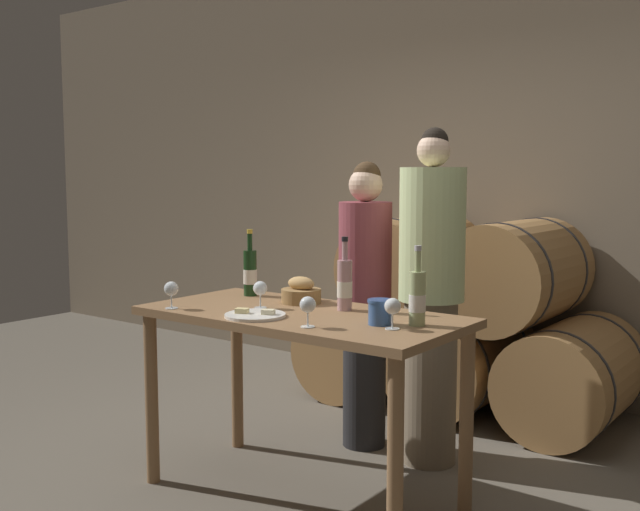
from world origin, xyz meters
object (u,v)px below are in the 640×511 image
wine_glass_center (308,306)px  tasting_table (301,339)px  blue_crock (380,311)px  wine_glass_left (260,289)px  person_right (431,295)px  wine_glass_right (393,307)px  bread_basket (301,293)px  wine_glass_far_left (171,290)px  wine_bottle_white (417,298)px  wine_bottle_rose (345,284)px  wine_bottle_red (250,272)px  person_left (365,301)px  cheese_plate (255,315)px

wine_glass_center → tasting_table: bearing=132.9°
blue_crock → wine_glass_left: size_ratio=0.83×
person_right → wine_glass_right: bearing=-72.1°
bread_basket → wine_glass_far_left: size_ratio=1.52×
wine_bottle_white → wine_bottle_rose: (-0.45, 0.11, 0.00)m
wine_glass_center → wine_bottle_rose: bearing=103.9°
person_right → bread_basket: size_ratio=8.88×
wine_bottle_white → wine_glass_center: (-0.35, -0.30, -0.03)m
wine_bottle_white → blue_crock: bearing=-150.0°
wine_bottle_red → wine_glass_center: 0.87m
wine_glass_left → wine_glass_right: size_ratio=1.00×
wine_glass_far_left → wine_glass_center: same height
wine_bottle_rose → wine_glass_left: (-0.35, -0.20, -0.03)m
blue_crock → wine_glass_right: (0.09, -0.05, 0.03)m
person_left → wine_bottle_rose: 0.67m
wine_glass_center → wine_glass_left: bearing=154.3°
person_left → person_right: size_ratio=0.90×
person_left → wine_glass_left: bearing=-95.7°
wine_bottle_rose → wine_glass_center: size_ratio=2.66×
wine_bottle_rose → cheese_plate: (-0.23, -0.37, -0.11)m
person_left → wine_bottle_red: 0.68m
wine_bottle_white → bread_basket: bearing=168.7°
tasting_table → wine_glass_center: size_ratio=11.63×
wine_glass_left → cheese_plate: bearing=-54.9°
tasting_table → blue_crock: bearing=-3.4°
wine_glass_right → person_left: bearing=129.4°
person_right → wine_bottle_red: person_right is taller
tasting_table → wine_bottle_red: 0.60m
wine_bottle_rose → wine_glass_left: size_ratio=2.66×
wine_bottle_white → cheese_plate: size_ratio=1.24×
wine_bottle_red → wine_glass_center: wine_bottle_red is taller
person_right → wine_glass_far_left: 1.33m
cheese_plate → wine_glass_left: size_ratio=2.10×
wine_glass_far_left → wine_glass_center: size_ratio=1.00×
blue_crock → wine_bottle_red: bearing=165.8°
cheese_plate → wine_glass_center: bearing=-6.8°
wine_bottle_white → cheese_plate: (-0.67, -0.26, -0.11)m
cheese_plate → wine_glass_left: bearing=125.1°
blue_crock → bread_basket: (-0.60, 0.22, -0.01)m
wine_bottle_rose → wine_glass_center: bearing=-76.1°
tasting_table → blue_crock: (0.45, -0.03, 0.19)m
wine_bottle_rose → tasting_table: bearing=-129.1°
tasting_table → wine_bottle_rose: size_ratio=4.37×
person_left → wine_bottle_rose: bearing=-65.1°
tasting_table → person_left: (-0.14, 0.75, 0.06)m
person_right → wine_bottle_white: size_ratio=5.20×
person_right → cheese_plate: 1.03m
blue_crock → cheese_plate: 0.57m
blue_crock → wine_glass_left: (-0.66, -0.01, 0.03)m
wine_bottle_rose → wine_bottle_red: bearing=175.4°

